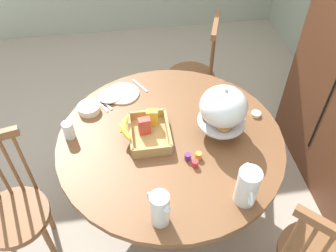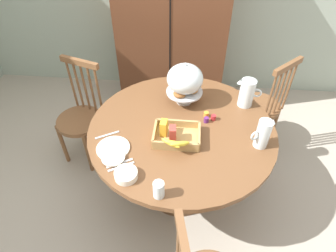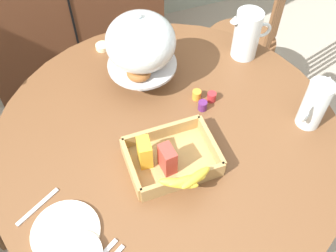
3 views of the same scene
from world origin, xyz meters
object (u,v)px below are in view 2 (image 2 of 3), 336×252
Objects in this scene: cereal_basket at (175,136)px; china_plate_small at (113,157)px; dining_table at (181,145)px; orange_juice_pitcher at (247,94)px; windsor_chair_by_cabinet at (81,119)px; pastry_stand_with_dome at (185,80)px; milk_pitcher at (263,135)px; china_plate_large at (113,148)px; drinking_glass at (159,190)px; wooden_armoire at (173,18)px; butter_dish at (173,81)px; windsor_chair_near_window at (261,107)px; cereal_bowl at (126,175)px.

china_plate_small is at bearing -151.37° from cereal_basket.
dining_table is 0.63m from orange_juice_pitcher.
windsor_chair_by_cabinet is at bearing 159.67° from dining_table.
dining_table is 0.49m from pastry_stand_with_dome.
milk_pitcher reaches higher than china_plate_large.
drinking_glass reaches higher than china_plate_large.
milk_pitcher is at bearing -64.58° from wooden_armoire.
windsor_chair_by_cabinet is 0.88m from butter_dish.
windsor_chair_near_window is at bearing 46.63° from cereal_basket.
orange_juice_pitcher reaches higher than cereal_bowl.
cereal_basket is 0.45m from drinking_glass.
orange_juice_pitcher is 3.66× the size of butter_dish.
milk_pitcher is at bearing 12.68° from china_plate_small.
cereal_basket is at bearing 83.05° from drinking_glass.
china_plate_large is 3.67× the size of butter_dish.
drinking_glass is (-0.57, -0.89, -0.04)m from orange_juice_pitcher.
china_plate_small reaches higher than dining_table.
orange_juice_pitcher is at bearing 0.80° from pastry_stand_with_dome.
milk_pitcher is at bearing -82.83° from orange_juice_pitcher.
pastry_stand_with_dome is 0.73m from china_plate_large.
china_plate_small is 1.07× the size of cereal_bowl.
wooden_armoire is at bearing 92.47° from drinking_glass.
wooden_armoire reaches higher than windsor_chair_near_window.
wooden_armoire is 1.07m from pastry_stand_with_dome.
orange_juice_pitcher is (0.47, 0.30, 0.29)m from dining_table.
dining_table is 12.14× the size of drinking_glass.
orange_juice_pitcher is (-0.24, -0.35, 0.39)m from windsor_chair_near_window.
milk_pitcher is at bearing 22.48° from cereal_bowl.
windsor_chair_near_window is 0.58m from orange_juice_pitcher.
windsor_chair_by_cabinet reaches higher than cereal_basket.
china_plate_small is (-0.89, -0.65, -0.08)m from orange_juice_pitcher.
cereal_bowl is at bearing -50.27° from china_plate_small.
dining_table is at bearing -82.40° from wooden_armoire.
china_plate_small is 0.17m from cereal_bowl.
china_plate_small is at bearing -97.88° from wooden_armoire.
orange_juice_pitcher is (0.65, -1.05, -0.14)m from wooden_armoire.
milk_pitcher reaches higher than cereal_basket.
cereal_basket is at bearing -107.08° from dining_table.
orange_juice_pitcher is at bearing 45.11° from cereal_bowl.
wooden_armoire is 5.70× the size of pastry_stand_with_dome.
windsor_chair_by_cabinet is 3.09× the size of cereal_basket.
wooden_armoire reaches higher than dining_table.
pastry_stand_with_dome is 2.46× the size of cereal_bowl.
wooden_armoire is 9.53× the size of milk_pitcher.
china_plate_large is 1.57× the size of cereal_bowl.
windsor_chair_by_cabinet is (-0.73, -1.02, -0.53)m from wooden_armoire.
butter_dish is (-0.58, 0.25, -0.09)m from orange_juice_pitcher.
windsor_chair_near_window is at bearing 56.99° from drinking_glass.
wooden_armoire is 1.36m from windsor_chair_by_cabinet.
drinking_glass is (0.34, -0.33, 0.05)m from china_plate_large.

